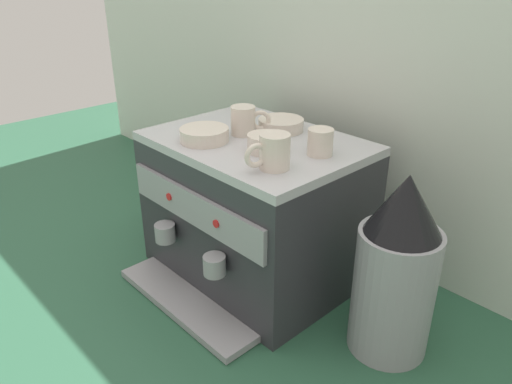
{
  "coord_description": "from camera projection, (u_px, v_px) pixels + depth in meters",
  "views": [
    {
      "loc": [
        0.91,
        -0.85,
        0.86
      ],
      "look_at": [
        0.0,
        0.0,
        0.26
      ],
      "focal_mm": 34.5,
      "sensor_mm": 36.0,
      "label": 1
    }
  ],
  "objects": [
    {
      "name": "ground_plane",
      "position": [
        256.0,
        269.0,
        1.49
      ],
      "size": [
        4.0,
        4.0,
        0.0
      ],
      "primitive_type": "plane",
      "color": "#28563D"
    },
    {
      "name": "tiled_backsplash_wall",
      "position": [
        341.0,
        56.0,
        1.44
      ],
      "size": [
        2.8,
        0.03,
        1.18
      ],
      "primitive_type": "cube",
      "color": "silver",
      "rests_on": "ground_plane"
    },
    {
      "name": "espresso_machine",
      "position": [
        255.0,
        209.0,
        1.4
      ],
      "size": [
        0.56,
        0.53,
        0.42
      ],
      "color": "#2D2D33",
      "rests_on": "ground_plane"
    },
    {
      "name": "ceramic_cup_0",
      "position": [
        245.0,
        120.0,
        1.33
      ],
      "size": [
        0.09,
        0.09,
        0.08
      ],
      "color": "beige",
      "rests_on": "espresso_machine"
    },
    {
      "name": "ceramic_cup_1",
      "position": [
        273.0,
        152.0,
        1.11
      ],
      "size": [
        0.07,
        0.11,
        0.08
      ],
      "color": "beige",
      "rests_on": "espresso_machine"
    },
    {
      "name": "ceramic_cup_2",
      "position": [
        320.0,
        141.0,
        1.19
      ],
      "size": [
        0.08,
        0.09,
        0.07
      ],
      "color": "beige",
      "rests_on": "espresso_machine"
    },
    {
      "name": "ceramic_bowl_0",
      "position": [
        204.0,
        135.0,
        1.29
      ],
      "size": [
        0.13,
        0.13,
        0.04
      ],
      "color": "beige",
      "rests_on": "espresso_machine"
    },
    {
      "name": "ceramic_bowl_1",
      "position": [
        265.0,
        143.0,
        1.22
      ],
      "size": [
        0.09,
        0.09,
        0.04
      ],
      "color": "beige",
      "rests_on": "espresso_machine"
    },
    {
      "name": "ceramic_bowl_2",
      "position": [
        281.0,
        125.0,
        1.37
      ],
      "size": [
        0.13,
        0.13,
        0.03
      ],
      "color": "beige",
      "rests_on": "espresso_machine"
    },
    {
      "name": "coffee_grinder",
      "position": [
        396.0,
        270.0,
        1.11
      ],
      "size": [
        0.19,
        0.19,
        0.45
      ],
      "color": "#939399",
      "rests_on": "ground_plane"
    },
    {
      "name": "milk_pitcher",
      "position": [
        162.0,
        199.0,
        1.74
      ],
      "size": [
        0.08,
        0.08,
        0.16
      ],
      "primitive_type": "cylinder",
      "color": "#B7B7BC",
      "rests_on": "ground_plane"
    }
  ]
}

